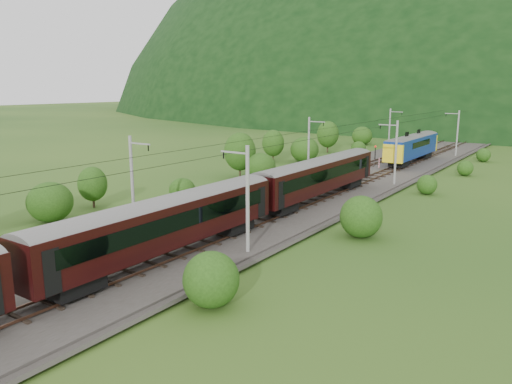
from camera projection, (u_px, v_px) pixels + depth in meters
The scene contains 14 objects.
ground at pixel (186, 241), 40.99m from camera, with size 600.00×600.00×0.00m, color #224816.
railbed at pixel (255, 214), 49.01m from camera, with size 14.00×220.00×0.30m, color #38332D.
track_left at pixel (236, 208), 50.30m from camera, with size 2.40×220.00×0.27m.
track_right at pixel (276, 215), 47.64m from camera, with size 2.40×220.00×0.27m.
catenary_left at pixel (309, 145), 69.22m from camera, with size 2.54×192.28×8.00m.
catenary_right at pixel (395, 151), 62.43m from camera, with size 2.54×192.28×8.00m.
overhead_wires at pixel (255, 144), 47.57m from camera, with size 4.83×198.00×0.03m.
mountain_ridge at pixel (350, 104), 349.19m from camera, with size 336.00×280.00×132.00m, color black.
train at pixel (166, 215), 35.24m from camera, with size 3.01×122.09×5.24m.
hazard_post_near at pixel (379, 163), 75.59m from camera, with size 0.16×0.16×1.51m, color red.
hazard_post_far at pixel (413, 153), 86.33m from camera, with size 0.17×0.17×1.62m, color red.
signal at pixel (375, 151), 84.42m from camera, with size 0.25×0.25×2.28m.
vegetation_left at pixel (197, 166), 62.01m from camera, with size 12.17×145.29×7.06m.
vegetation_right at pixel (344, 230), 39.37m from camera, with size 7.21×100.68×3.20m.
Camera 1 is at (26.98, -29.07, 12.49)m, focal length 35.00 mm.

